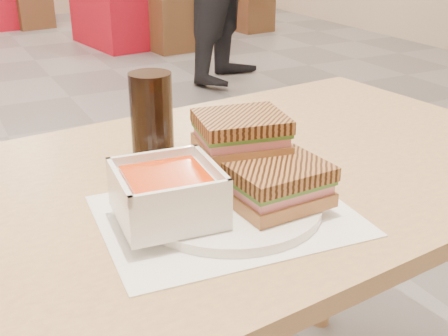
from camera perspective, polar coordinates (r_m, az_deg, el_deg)
name	(u,v)px	position (r m, az deg, el deg)	size (l,w,h in m)	color
main_table	(225,232)	(1.01, 0.06, -6.33)	(1.27, 0.82, 0.75)	tan
tray_liner	(227,215)	(0.82, 0.26, -4.71)	(0.37, 0.30, 0.00)	white
plate	(230,205)	(0.83, 0.63, -3.72)	(0.26, 0.26, 0.01)	white
soup_bowl	(167,195)	(0.77, -5.62, -2.72)	(0.15, 0.15, 0.07)	white
panini_lower	(278,183)	(0.81, 5.33, -1.53)	(0.14, 0.12, 0.06)	#A06A3D
panini_upper	(241,133)	(0.85, 1.69, 3.43)	(0.14, 0.13, 0.06)	#A06A3D
cola_glass	(152,118)	(0.98, -7.16, 4.94)	(0.07, 0.07, 0.15)	black
bg_table_1	(133,0)	(5.83, -8.98, 16.15)	(1.05, 1.05, 0.82)	#B80C20
bg_chair_1l	(172,23)	(5.47, -5.14, 14.08)	(0.48, 0.48, 0.48)	brown
bg_chair_1r	(252,12)	(6.42, 2.77, 15.21)	(0.40, 0.40, 0.41)	brown
bg_chair_2r	(31,8)	(6.96, -18.53, 14.81)	(0.44, 0.44, 0.43)	brown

